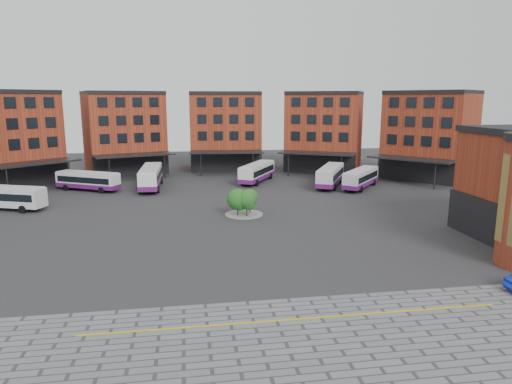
{
  "coord_description": "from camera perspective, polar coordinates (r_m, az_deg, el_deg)",
  "views": [
    {
      "loc": [
        -4.55,
        -38.93,
        13.15
      ],
      "look_at": [
        2.4,
        5.5,
        4.0
      ],
      "focal_mm": 32.0,
      "sensor_mm": 36.0,
      "label": 1
    }
  ],
  "objects": [
    {
      "name": "ground",
      "position": [
        41.34,
        -2.12,
        -7.05
      ],
      "size": [
        160.0,
        160.0,
        0.0
      ],
      "primitive_type": "plane",
      "color": "#28282B",
      "rests_on": "ground"
    },
    {
      "name": "yellow_line",
      "position": [
        28.92,
        5.39,
        -15.53
      ],
      "size": [
        26.0,
        0.15,
        0.02
      ],
      "primitive_type": "cube",
      "color": "gold",
      "rests_on": "paving_zone"
    },
    {
      "name": "main_building",
      "position": [
        77.41,
        -9.09,
        6.97
      ],
      "size": [
        94.14,
        42.48,
        14.6
      ],
      "color": "#943620",
      "rests_on": "ground"
    },
    {
      "name": "tree_island",
      "position": [
        52.09,
        -1.54,
        -1.08
      ],
      "size": [
        4.4,
        4.4,
        3.24
      ],
      "color": "gray",
      "rests_on": "ground"
    },
    {
      "name": "bus_a",
      "position": [
        62.94,
        -28.95,
        -0.44
      ],
      "size": [
        10.29,
        5.72,
        2.86
      ],
      "rotation": [
        0.0,
        0.0,
        1.21
      ],
      "color": "silver",
      "rests_on": "ground"
    },
    {
      "name": "bus_b",
      "position": [
        71.1,
        -20.28,
        1.36
      ],
      "size": [
        9.77,
        6.74,
        2.78
      ],
      "rotation": [
        0.0,
        0.0,
        1.07
      ],
      "color": "white",
      "rests_on": "ground"
    },
    {
      "name": "bus_c",
      "position": [
        70.23,
        -13.02,
        1.87
      ],
      "size": [
        3.08,
        11.57,
        3.25
      ],
      "rotation": [
        0.0,
        0.0,
        -0.02
      ],
      "color": "white",
      "rests_on": "ground"
    },
    {
      "name": "bus_d",
      "position": [
        73.77,
        0.14,
        2.51
      ],
      "size": [
        7.33,
        10.54,
        3.01
      ],
      "rotation": [
        0.0,
        0.0,
        -0.51
      ],
      "color": "white",
      "rests_on": "ground"
    },
    {
      "name": "bus_e",
      "position": [
        71.12,
        9.29,
        2.06
      ],
      "size": [
        7.31,
        10.86,
        3.08
      ],
      "rotation": [
        0.0,
        0.0,
        -0.48
      ],
      "color": "silver",
      "rests_on": "ground"
    },
    {
      "name": "bus_f",
      "position": [
        70.44,
        12.97,
        1.72
      ],
      "size": [
        8.27,
        9.31,
        2.86
      ],
      "rotation": [
        0.0,
        0.0,
        -0.69
      ],
      "color": "silver",
      "rests_on": "ground"
    }
  ]
}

